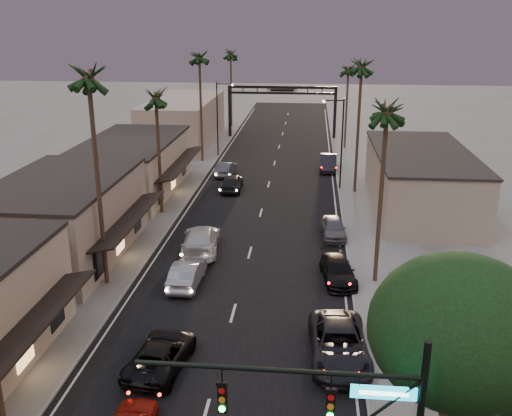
% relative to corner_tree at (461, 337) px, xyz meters
% --- Properties ---
extents(ground, '(200.00, 200.00, 0.00)m').
position_rel_corner_tree_xyz_m(ground, '(-9.48, 32.55, -5.98)').
color(ground, slate).
rests_on(ground, ground).
extents(road, '(14.00, 120.00, 0.02)m').
position_rel_corner_tree_xyz_m(road, '(-9.48, 37.55, -5.97)').
color(road, black).
rests_on(road, ground).
extents(sidewalk_left, '(5.00, 92.00, 0.12)m').
position_rel_corner_tree_xyz_m(sidewalk_left, '(-18.98, 44.55, -5.92)').
color(sidewalk_left, slate).
rests_on(sidewalk_left, ground).
extents(sidewalk_right, '(5.00, 92.00, 0.12)m').
position_rel_corner_tree_xyz_m(sidewalk_right, '(0.02, 44.55, -5.92)').
color(sidewalk_right, slate).
rests_on(sidewalk_right, ground).
extents(storefront_mid, '(8.00, 14.00, 5.50)m').
position_rel_corner_tree_xyz_m(storefront_mid, '(-22.48, 18.55, -3.23)').
color(storefront_mid, gray).
rests_on(storefront_mid, ground).
extents(storefront_far, '(8.00, 16.00, 5.00)m').
position_rel_corner_tree_xyz_m(storefront_far, '(-22.48, 34.55, -3.48)').
color(storefront_far, '#BAAA8E').
rests_on(storefront_far, ground).
extents(storefront_dist, '(8.00, 20.00, 6.00)m').
position_rel_corner_tree_xyz_m(storefront_dist, '(-22.48, 57.55, -2.98)').
color(storefront_dist, gray).
rests_on(storefront_dist, ground).
extents(building_right, '(8.00, 18.00, 5.00)m').
position_rel_corner_tree_xyz_m(building_right, '(4.52, 32.55, -3.48)').
color(building_right, gray).
rests_on(building_right, ground).
extents(corner_tree, '(6.20, 6.20, 8.80)m').
position_rel_corner_tree_xyz_m(corner_tree, '(0.00, 0.00, 0.00)').
color(corner_tree, '#38281C').
rests_on(corner_tree, ground).
extents(arch, '(15.20, 0.40, 7.27)m').
position_rel_corner_tree_xyz_m(arch, '(-9.48, 62.55, -0.45)').
color(arch, black).
rests_on(arch, ground).
extents(streetlight_right, '(2.13, 0.30, 9.00)m').
position_rel_corner_tree_xyz_m(streetlight_right, '(-2.56, 37.55, -0.65)').
color(streetlight_right, black).
rests_on(streetlight_right, ground).
extents(streetlight_left, '(2.13, 0.30, 9.00)m').
position_rel_corner_tree_xyz_m(streetlight_left, '(-16.40, 50.55, -0.65)').
color(streetlight_left, black).
rests_on(streetlight_left, ground).
extents(palm_lb, '(3.20, 3.20, 15.20)m').
position_rel_corner_tree_xyz_m(palm_lb, '(-18.08, 14.55, 7.41)').
color(palm_lb, '#38281C').
rests_on(palm_lb, ground).
extents(palm_lc, '(3.20, 3.20, 12.20)m').
position_rel_corner_tree_xyz_m(palm_lc, '(-18.08, 28.55, 4.49)').
color(palm_lc, '#38281C').
rests_on(palm_lc, ground).
extents(palm_ld, '(3.20, 3.20, 14.20)m').
position_rel_corner_tree_xyz_m(palm_ld, '(-18.08, 47.55, 6.44)').
color(palm_ld, '#38281C').
rests_on(palm_ld, ground).
extents(palm_ra, '(3.20, 3.20, 13.20)m').
position_rel_corner_tree_xyz_m(palm_ra, '(-0.88, 16.55, 5.46)').
color(palm_ra, '#38281C').
rests_on(palm_ra, ground).
extents(palm_rb, '(3.20, 3.20, 14.20)m').
position_rel_corner_tree_xyz_m(palm_rb, '(-0.88, 36.55, 6.44)').
color(palm_rb, '#38281C').
rests_on(palm_rb, ground).
extents(palm_rc, '(3.20, 3.20, 12.20)m').
position_rel_corner_tree_xyz_m(palm_rc, '(-0.88, 56.55, 4.49)').
color(palm_rc, '#38281C').
rests_on(palm_rc, ground).
extents(palm_far, '(3.20, 3.20, 13.20)m').
position_rel_corner_tree_xyz_m(palm_far, '(-17.78, 70.55, 5.46)').
color(palm_far, '#38281C').
rests_on(palm_far, ground).
extents(oncoming_pickup, '(3.01, 5.44, 1.44)m').
position_rel_corner_tree_xyz_m(oncoming_pickup, '(-12.24, 5.88, -5.26)').
color(oncoming_pickup, black).
rests_on(oncoming_pickup, ground).
extents(oncoming_silver, '(1.74, 4.80, 1.57)m').
position_rel_corner_tree_xyz_m(oncoming_silver, '(-12.91, 15.00, -5.19)').
color(oncoming_silver, gray).
rests_on(oncoming_silver, ground).
extents(oncoming_white, '(3.15, 6.41, 1.79)m').
position_rel_corner_tree_xyz_m(oncoming_white, '(-13.06, 20.50, -5.08)').
color(oncoming_white, '#B8B8B8').
rests_on(oncoming_white, ground).
extents(oncoming_dgrey, '(2.10, 4.96, 1.67)m').
position_rel_corner_tree_xyz_m(oncoming_dgrey, '(-12.96, 36.10, -5.14)').
color(oncoming_dgrey, black).
rests_on(oncoming_dgrey, ground).
extents(oncoming_grey_far, '(1.96, 4.67, 1.50)m').
position_rel_corner_tree_xyz_m(oncoming_grey_far, '(-14.38, 41.60, -5.23)').
color(oncoming_grey_far, '#414246').
rests_on(oncoming_grey_far, ground).
extents(curbside_near, '(3.17, 6.31, 1.71)m').
position_rel_corner_tree_xyz_m(curbside_near, '(-3.58, 7.43, -5.12)').
color(curbside_near, black).
rests_on(curbside_near, ground).
extents(curbside_black, '(2.60, 5.07, 1.41)m').
position_rel_corner_tree_xyz_m(curbside_black, '(-3.28, 16.53, -5.28)').
color(curbside_black, black).
rests_on(curbside_black, ground).
extents(curbside_grey, '(2.06, 4.49, 1.49)m').
position_rel_corner_tree_xyz_m(curbside_grey, '(-3.32, 24.33, -5.23)').
color(curbside_grey, '#57585C').
rests_on(curbside_grey, ground).
extents(curbside_far, '(1.99, 5.26, 1.72)m').
position_rel_corner_tree_xyz_m(curbside_far, '(-3.28, 44.92, -5.12)').
color(curbside_far, black).
rests_on(curbside_far, ground).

